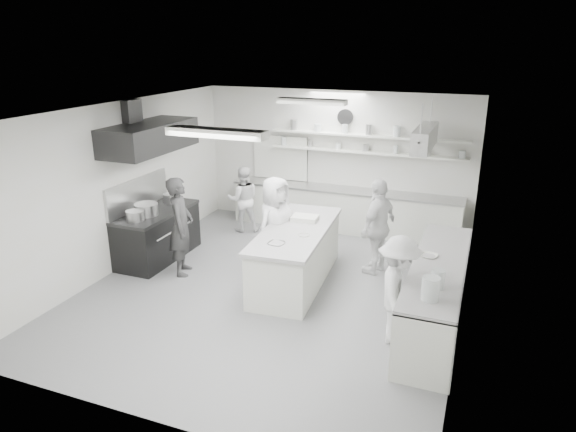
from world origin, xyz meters
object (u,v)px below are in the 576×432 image
(right_counter, at_px, (436,295))
(cook_stove, at_px, (181,226))
(prep_island, at_px, (296,257))
(stove, at_px, (158,236))
(cook_back, at_px, (243,199))
(back_counter, at_px, (343,210))

(right_counter, xyz_separation_m, cook_stove, (-4.44, 0.19, 0.42))
(prep_island, relative_size, cook_stove, 1.43)
(prep_island, height_order, cook_stove, cook_stove)
(stove, xyz_separation_m, prep_island, (2.84, -0.02, 0.02))
(right_counter, bearing_deg, cook_back, 149.67)
(right_counter, distance_m, cook_stove, 4.46)
(stove, bearing_deg, prep_island, -0.46)
(back_counter, height_order, right_counter, right_counter)
(cook_stove, distance_m, cook_back, 2.38)
(back_counter, relative_size, right_counter, 1.52)
(prep_island, xyz_separation_m, cook_stove, (-2.02, -0.39, 0.42))
(prep_island, bearing_deg, stove, 175.38)
(stove, relative_size, cook_back, 1.25)
(right_counter, bearing_deg, cook_stove, 177.59)
(right_counter, height_order, cook_back, cook_back)
(stove, height_order, cook_back, cook_back)
(right_counter, xyz_separation_m, cook_back, (-4.38, 2.56, 0.25))
(right_counter, height_order, cook_stove, cook_stove)
(back_counter, xyz_separation_m, right_counter, (2.35, -3.40, 0.01))
(stove, height_order, prep_island, prep_island)
(back_counter, height_order, cook_back, cook_back)
(cook_stove, bearing_deg, back_counter, -55.31)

